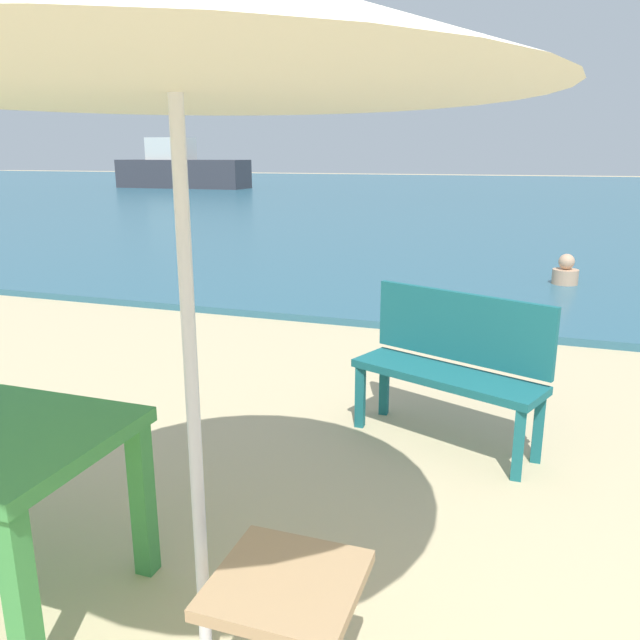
{
  "coord_description": "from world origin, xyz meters",
  "views": [
    {
      "loc": [
        0.74,
        -1.2,
        1.77
      ],
      "look_at": [
        -0.69,
        3.0,
        0.6
      ],
      "focal_mm": 35.11,
      "sensor_mm": 36.0,
      "label": 1
    }
  ],
  "objects_px": {
    "patio_umbrella": "(172,22)",
    "side_table_wood": "(287,630)",
    "bench_teal_center": "(452,359)",
    "boat_barge": "(181,170)",
    "swimmer_person": "(565,272)"
  },
  "relations": [
    {
      "from": "side_table_wood",
      "to": "swimmer_person",
      "type": "relative_size",
      "value": 1.32
    },
    {
      "from": "boat_barge",
      "to": "swimmer_person",
      "type": "bearing_deg",
      "value": -48.53
    },
    {
      "from": "side_table_wood",
      "to": "boat_barge",
      "type": "distance_m",
      "value": 33.13
    },
    {
      "from": "bench_teal_center",
      "to": "boat_barge",
      "type": "distance_m",
      "value": 31.33
    },
    {
      "from": "patio_umbrella",
      "to": "side_table_wood",
      "type": "bearing_deg",
      "value": -15.62
    },
    {
      "from": "side_table_wood",
      "to": "swimmer_person",
      "type": "height_order",
      "value": "side_table_wood"
    },
    {
      "from": "bench_teal_center",
      "to": "boat_barge",
      "type": "height_order",
      "value": "boat_barge"
    },
    {
      "from": "bench_teal_center",
      "to": "swimmer_person",
      "type": "bearing_deg",
      "value": 80.5
    },
    {
      "from": "patio_umbrella",
      "to": "bench_teal_center",
      "type": "xyz_separation_m",
      "value": [
        0.55,
        2.17,
        -1.58
      ]
    },
    {
      "from": "boat_barge",
      "to": "bench_teal_center",
      "type": "bearing_deg",
      "value": -56.01
    },
    {
      "from": "patio_umbrella",
      "to": "side_table_wood",
      "type": "xyz_separation_m",
      "value": [
        0.35,
        -0.1,
        -1.76
      ]
    },
    {
      "from": "swimmer_person",
      "to": "boat_barge",
      "type": "distance_m",
      "value": 27.77
    },
    {
      "from": "boat_barge",
      "to": "patio_umbrella",
      "type": "bearing_deg",
      "value": -58.92
    },
    {
      "from": "bench_teal_center",
      "to": "boat_barge",
      "type": "relative_size",
      "value": 0.18
    },
    {
      "from": "patio_umbrella",
      "to": "boat_barge",
      "type": "xyz_separation_m",
      "value": [
        -16.97,
        28.15,
        -1.11
      ]
    }
  ]
}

